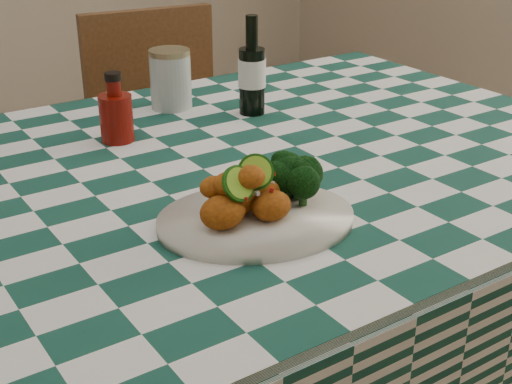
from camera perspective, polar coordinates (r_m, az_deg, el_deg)
dining_table at (r=1.47m, az=-3.76°, el=-12.38°), size 1.66×1.06×0.79m
plate at (r=1.07m, az=0.00°, el=-2.24°), size 0.36×0.31×0.02m
fried_chicken_pile at (r=1.04m, az=-0.73°, el=0.00°), size 0.13×0.09×0.08m
broccoli_side at (r=1.11m, az=3.39°, el=1.04°), size 0.09×0.09×0.06m
ketchup_bottle at (r=1.41m, az=-11.18°, el=6.67°), size 0.07×0.07×0.14m
mason_jar at (r=1.60m, az=-6.85°, el=8.96°), size 0.12×0.12×0.13m
beer_bottle at (r=1.54m, az=-0.33°, el=10.09°), size 0.07×0.07×0.21m
wooden_chair_right at (r=2.16m, az=-6.45°, el=1.77°), size 0.46×0.47×0.89m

